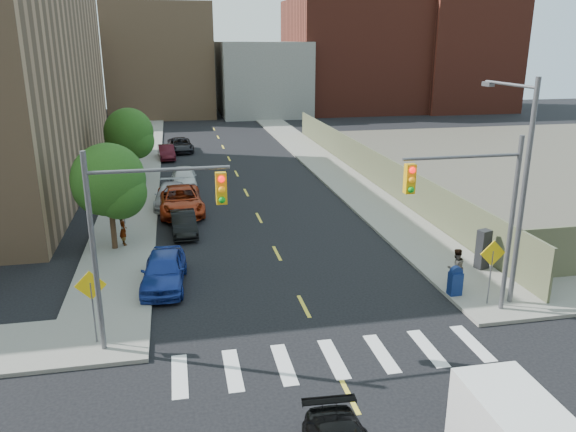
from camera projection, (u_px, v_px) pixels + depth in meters
name	position (u px, v px, depth m)	size (l,w,h in m)	color
sidewalk_nw	(142.00, 154.00, 52.41)	(3.50, 73.00, 0.15)	gray
sidewalk_ne	(304.00, 148.00, 55.35)	(3.50, 73.00, 0.15)	gray
fence_north	(367.00, 164.00, 42.73)	(0.12, 44.00, 2.50)	#5A5C40
gravel_lot	(562.00, 164.00, 48.46)	(36.00, 42.00, 0.06)	#595447
bg_bldg_west	(38.00, 73.00, 74.56)	(14.00, 18.00, 12.00)	#592319
bg_bldg_midwest	(160.00, 60.00, 79.02)	(14.00, 16.00, 15.00)	#8C6B4C
bg_bldg_center	(261.00, 78.00, 80.56)	(12.00, 16.00, 10.00)	gray
bg_bldg_east	(351.00, 56.00, 84.19)	(18.00, 18.00, 16.00)	#592319
bg_bldg_fareast	(456.00, 49.00, 85.07)	(14.00, 16.00, 18.00)	#592319
smokestack	(484.00, 14.00, 84.33)	(1.80, 1.80, 28.00)	#8C6B4C
signal_nw	(140.00, 224.00, 18.22)	(4.59, 0.30, 7.00)	#59595E
signal_ne	(477.00, 204.00, 20.49)	(4.59, 0.30, 7.00)	#59595E
streetlight_ne	(519.00, 177.00, 21.55)	(0.25, 3.70, 9.00)	#59595E
warn_sign_nw	(91.00, 294.00, 19.10)	(1.06, 0.06, 2.83)	#59595E
warn_sign_ne	(492.00, 261.00, 21.95)	(1.06, 0.06, 2.83)	#59595E
warn_sign_midwest	(122.00, 193.00, 31.72)	(1.06, 0.06, 2.83)	#59595E
tree_west_near	(109.00, 184.00, 27.54)	(3.66, 3.64, 5.52)	#332114
tree_west_far	(129.00, 136.00, 41.56)	(3.66, 3.64, 5.52)	#332114
parked_car_blue	(164.00, 270.00, 24.20)	(1.79, 4.45, 1.52)	navy
parked_car_black	(184.00, 223.00, 30.84)	(1.31, 3.75, 1.24)	black
parked_car_red	(181.00, 200.00, 34.60)	(2.63, 5.69, 1.58)	#9D2C0F
parked_car_silver	(171.00, 195.00, 36.10)	(1.92, 4.73, 1.37)	#B2B4BB
parked_car_white	(184.00, 177.00, 40.67)	(1.76, 4.39, 1.49)	silver
parked_car_maroon	(166.00, 152.00, 50.24)	(1.34, 3.86, 1.27)	#380B12
parked_car_grey	(180.00, 145.00, 53.66)	(2.17, 4.70, 1.31)	black
mailbox	(455.00, 281.00, 23.12)	(0.53, 0.42, 1.26)	navy
payphone	(483.00, 249.00, 25.74)	(0.55, 0.45, 1.85)	black
pedestrian_west	(123.00, 230.00, 28.74)	(0.58, 0.38, 1.59)	gray
pedestrian_east	(456.00, 267.00, 23.90)	(0.82, 0.64, 1.68)	gray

